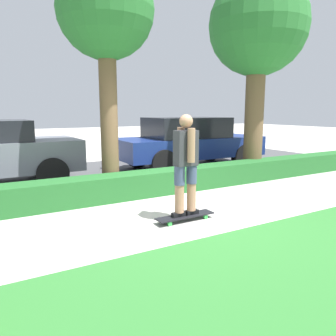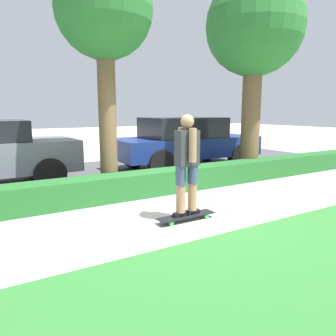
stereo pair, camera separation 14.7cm
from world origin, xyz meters
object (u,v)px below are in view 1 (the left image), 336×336
(tree_mid, at_px, (106,16))
(tree_far, at_px, (258,30))
(skateboard, at_px, (185,216))
(skater_person, at_px, (186,163))
(parked_car_middle, at_px, (189,141))

(tree_mid, xyz_separation_m, tree_far, (4.04, -0.13, 0.17))
(tree_mid, bearing_deg, skateboard, -79.87)
(skateboard, bearing_deg, skater_person, -123.69)
(skater_person, bearing_deg, parked_car_middle, 55.86)
(skateboard, bearing_deg, tree_far, 31.46)
(skater_person, bearing_deg, skateboard, 56.31)
(tree_mid, height_order, tree_far, tree_far)
(skateboard, relative_size, tree_far, 0.20)
(tree_far, distance_m, parked_car_middle, 3.68)
(skateboard, distance_m, parked_car_middle, 5.15)
(tree_mid, xyz_separation_m, parked_car_middle, (3.28, 1.87, -2.83))
(skater_person, xyz_separation_m, tree_far, (3.62, 2.22, 2.86))
(skateboard, relative_size, tree_mid, 0.22)
(parked_car_middle, bearing_deg, tree_mid, -148.83)
(tree_far, xyz_separation_m, parked_car_middle, (-0.76, 2.00, -3.00))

